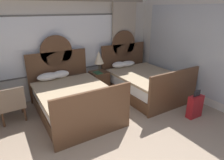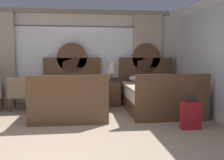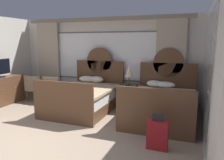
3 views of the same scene
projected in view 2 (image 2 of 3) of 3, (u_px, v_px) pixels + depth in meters
ground_plane at (71, 157)px, 3.33m from camera, size 24.00×24.00×0.00m
wall_back_window at (76, 55)px, 7.00m from camera, size 5.99×0.22×2.70m
wall_right_mirror at (215, 57)px, 5.20m from camera, size 0.08×4.47×2.70m
bed_near_window at (71, 97)px, 5.90m from camera, size 1.61×2.24×1.74m
bed_near_mirror at (156, 95)px, 6.16m from camera, size 1.61×2.24×1.74m
nightstand_between_beds at (111, 93)px, 6.74m from camera, size 0.47×0.50×0.66m
table_lamp_on_nightstand at (112, 67)px, 6.67m from camera, size 0.27×0.27×0.60m
book_on_nightstand at (108, 82)px, 6.60m from camera, size 0.18×0.26×0.03m
armchair_by_window_left at (20, 92)px, 6.09m from camera, size 0.55×0.55×0.84m
suitcase_on_floor at (191, 115)px, 4.56m from camera, size 0.38×0.17×0.67m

